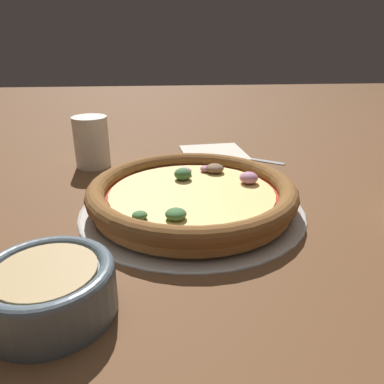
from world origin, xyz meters
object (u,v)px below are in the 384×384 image
(pizza_tray, at_px, (192,208))
(pizza, at_px, (192,194))
(bowl_near, at_px, (49,288))
(drinking_cup, at_px, (92,142))
(fork, at_px, (235,156))
(napkin, at_px, (214,152))

(pizza_tray, xyz_separation_m, pizza, (-0.00, 0.00, 0.02))
(pizza_tray, relative_size, bowl_near, 2.71)
(pizza_tray, xyz_separation_m, bowl_near, (0.21, -0.15, 0.03))
(bowl_near, bearing_deg, drinking_cup, -176.46)
(pizza, height_order, fork, pizza)
(drinking_cup, distance_m, napkin, 0.26)
(bowl_near, distance_m, fork, 0.54)
(napkin, bearing_deg, drinking_cup, -76.01)
(pizza, height_order, bowl_near, bowl_near)
(fork, bearing_deg, pizza, 99.65)
(pizza, bearing_deg, drinking_cup, -140.69)
(pizza, relative_size, drinking_cup, 3.11)
(drinking_cup, height_order, fork, drinking_cup)
(bowl_near, bearing_deg, fork, 150.21)
(pizza, bearing_deg, napkin, 165.62)
(pizza_tray, height_order, fork, pizza_tray)
(pizza_tray, bearing_deg, bowl_near, -35.48)
(pizza, xyz_separation_m, fork, (-0.26, 0.12, -0.02))
(pizza, relative_size, fork, 1.83)
(napkin, relative_size, fork, 0.87)
(napkin, bearing_deg, fork, 58.02)
(bowl_near, height_order, fork, bowl_near)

